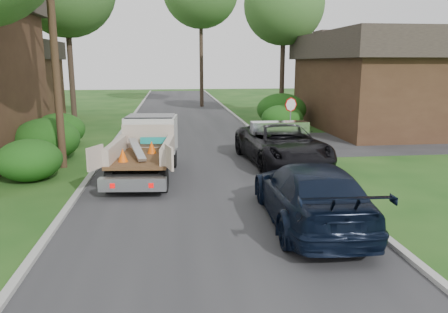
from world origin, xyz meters
name	(u,v)px	position (x,y,z in m)	size (l,w,h in m)	color
ground	(205,199)	(0.00, 0.00, 0.00)	(120.00, 120.00, 0.00)	#154012
road	(191,143)	(0.00, 10.00, 0.00)	(8.00, 90.00, 0.02)	#28282B
side_street	(410,141)	(12.00, 9.00, 0.01)	(16.00, 7.00, 0.02)	#28282B
curb_left	(113,143)	(-4.10, 10.00, 0.06)	(0.20, 90.00, 0.12)	#9E9E99
curb_right	(265,140)	(4.10, 10.00, 0.06)	(0.20, 90.00, 0.12)	#9E9E99
stop_sign	(291,111)	(5.20, 9.00, 1.78)	(0.71, 0.32, 2.48)	slate
utility_pole	(54,38)	(-5.48, 4.98, 5.17)	(2.42, 1.25, 10.00)	#382619
house_left_far	(5,79)	(-13.50, 22.00, 3.05)	(7.56, 7.56, 6.00)	#3D2618
house_right	(388,80)	(13.00, 14.00, 3.16)	(9.72, 12.96, 6.20)	#3D2618
hedge_left_a	(29,160)	(-6.20, 3.00, 0.77)	(2.34, 2.34, 1.53)	#184910
hedge_left_b	(47,139)	(-6.50, 6.50, 0.94)	(2.86, 2.86, 1.87)	#184910
hedge_left_c	(59,130)	(-6.80, 10.00, 0.85)	(2.60, 2.60, 1.70)	#184910
hedge_right_a	(282,119)	(5.80, 13.00, 0.85)	(2.60, 2.60, 1.70)	#184910
hedge_right_b	(281,109)	(6.50, 16.00, 1.10)	(3.38, 3.38, 2.21)	#184910
tree_right_far	(284,5)	(7.50, 20.00, 8.48)	(6.00, 6.00, 11.50)	#2D2119
flatbed_truck	(148,143)	(-1.94, 3.67, 1.16)	(2.85, 5.83, 2.14)	black
black_pickup	(282,144)	(3.60, 4.50, 0.87)	(2.87, 6.23, 1.73)	black
navy_suv	(310,194)	(2.60, -2.50, 0.83)	(2.33, 5.73, 1.66)	black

